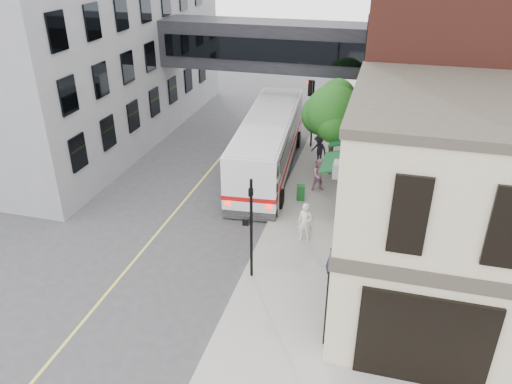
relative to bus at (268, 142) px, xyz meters
The scene contains 17 objects.
ground 12.94m from the bus, 83.13° to the right, with size 120.00×120.00×0.00m, color #38383A.
sidewalk_main 4.18m from the bus, 20.11° to the left, with size 4.00×60.00×0.15m, color gray.
corner_building 15.18m from the bus, 45.55° to the right, with size 10.19×8.12×8.45m.
brick_building 12.79m from the bus, 11.25° to the left, with size 13.76×18.00×14.00m.
opposite_building 16.62m from the bus, 167.98° to the left, with size 14.00×24.00×14.00m, color slate.
skyway_bridge 7.16m from the bus, 105.51° to the left, with size 14.00×3.18×3.00m.
traffic_signal_near 10.93m from the bus, 79.94° to the right, with size 0.44×0.22×4.60m.
traffic_signal_far 4.87m from the bus, 67.35° to the left, with size 0.53×0.28×4.50m.
street_sign_pole 6.02m from the bus, 71.37° to the right, with size 0.08×0.75×3.00m.
street_tree 4.26m from the bus, ahead, with size 3.80×3.20×5.60m.
lane_marking 4.79m from the bus, 142.03° to the right, with size 0.12×40.00×0.01m, color #D8CC4C.
bus is the anchor object (origin of this frame).
pedestrian_a 8.26m from the bus, 64.05° to the right, with size 0.68×0.45×1.87m, color white.
pedestrian_b 4.15m from the bus, 31.12° to the right, with size 0.91×0.71×1.87m, color #C47E99.
pedestrian_c 3.41m from the bus, 30.20° to the left, with size 1.18×0.68×1.83m, color black.
newspaper_box 4.58m from the bus, 52.45° to the right, with size 0.42×0.37×0.84m, color #155E22.
sandwich_board 10.87m from the bus, 61.63° to the right, with size 0.36×0.55×0.99m, color black.
Camera 1 is at (5.04, -14.45, 12.93)m, focal length 35.00 mm.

